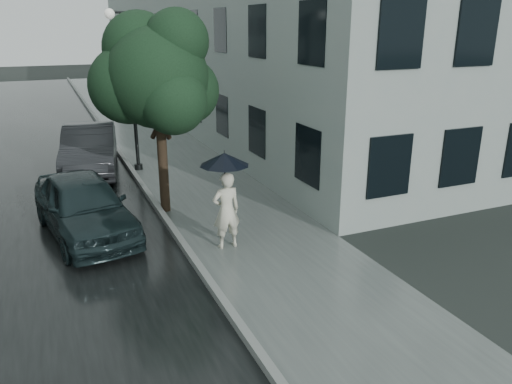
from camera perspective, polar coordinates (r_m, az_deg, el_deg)
name	(u,v)px	position (r m, az deg, el deg)	size (l,w,h in m)	color
ground	(293,281)	(10.01, 4.23, -10.09)	(120.00, 120.00, 0.00)	black
sidewalk	(164,148)	(20.79, -10.52, 4.98)	(3.50, 60.00, 0.01)	slate
kerb_near	(118,150)	(20.47, -15.52, 4.60)	(0.15, 60.00, 0.15)	slate
asphalt_road	(21,161)	(20.35, -25.27, 3.18)	(6.85, 60.00, 0.00)	black
building_near	(221,30)	(28.90, -4.06, 17.99)	(7.02, 36.00, 9.00)	gray
pedestrian	(226,211)	(11.07, -3.40, -2.13)	(0.64, 0.42, 1.75)	beige
umbrella	(224,159)	(10.69, -3.64, 3.76)	(1.27, 1.27, 1.32)	black
street_tree	(157,76)	(13.05, -11.29, 12.90)	(3.33, 3.02, 5.20)	#332619
lamp_post	(128,82)	(17.24, -14.47, 12.09)	(0.84, 0.40, 5.27)	black
car_near	(84,206)	(12.45, -19.08, -1.48)	(1.73, 4.30, 1.47)	black
car_far	(90,149)	(17.85, -18.47, 4.68)	(1.66, 4.76, 1.57)	#232528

